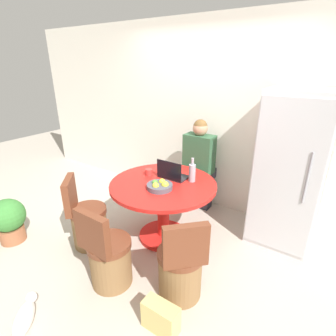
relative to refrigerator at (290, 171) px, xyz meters
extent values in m
plane|color=#B2A899|center=(-1.22, -1.08, -0.89)|extent=(12.00, 12.00, 0.00)
cube|color=silver|center=(-1.22, 0.37, 0.41)|extent=(7.00, 0.06, 2.60)
cube|color=silver|center=(0.00, 0.01, 0.00)|extent=(0.68, 0.63, 1.78)
cube|color=silver|center=(0.00, -0.31, 0.00)|extent=(0.66, 0.01, 1.67)
cylinder|color=gray|center=(0.20, -0.33, 0.09)|extent=(0.02, 0.02, 0.53)
cylinder|color=red|center=(-1.19, -0.78, -0.87)|extent=(0.60, 0.60, 0.05)
cylinder|color=red|center=(-1.19, -0.78, -0.51)|extent=(0.14, 0.14, 0.65)
cylinder|color=red|center=(-1.19, -0.78, -0.17)|extent=(1.22, 1.22, 0.04)
cylinder|color=brown|center=(-0.57, -1.40, -0.68)|extent=(0.39, 0.39, 0.42)
cylinder|color=brown|center=(-0.57, -1.40, -0.44)|extent=(0.42, 0.42, 0.06)
cube|color=brown|center=(-0.45, -1.51, -0.22)|extent=(0.32, 0.32, 0.38)
cylinder|color=brown|center=(-1.83, -1.37, -0.68)|extent=(0.39, 0.39, 0.42)
cylinder|color=brown|center=(-1.83, -1.37, -0.44)|extent=(0.42, 0.42, 0.06)
cube|color=brown|center=(-1.95, -1.48, -0.22)|extent=(0.31, 0.32, 0.38)
cylinder|color=brown|center=(-1.20, -1.65, -0.68)|extent=(0.39, 0.39, 0.42)
cylinder|color=brown|center=(-1.20, -1.65, -0.44)|extent=(0.42, 0.42, 0.06)
cube|color=brown|center=(-1.20, -1.82, -0.22)|extent=(0.38, 0.07, 0.38)
cube|color=#2D2D38|center=(-1.15, 0.15, -0.65)|extent=(0.28, 0.16, 0.48)
cube|color=#2D2D38|center=(-1.15, 0.09, -0.34)|extent=(0.32, 0.36, 0.14)
cube|color=#2D5638|center=(-1.15, 0.01, -0.01)|extent=(0.40, 0.22, 0.52)
sphere|color=tan|center=(-1.15, 0.01, 0.34)|extent=(0.20, 0.20, 0.20)
sphere|color=brown|center=(-1.15, 0.01, 0.36)|extent=(0.18, 0.18, 0.18)
cube|color=#232328|center=(-1.17, -0.58, -0.14)|extent=(0.33, 0.22, 0.02)
cube|color=black|center=(-1.17, -0.68, -0.02)|extent=(0.33, 0.01, 0.21)
cylinder|color=#4C4C56|center=(-1.13, -0.93, -0.12)|extent=(0.28, 0.28, 0.05)
sphere|color=gold|center=(-1.07, -0.91, -0.09)|extent=(0.08, 0.08, 0.08)
sphere|color=gold|center=(-1.14, -0.86, -0.09)|extent=(0.07, 0.07, 0.07)
sphere|color=#4C9333|center=(-1.19, -0.93, -0.09)|extent=(0.07, 0.07, 0.07)
sphere|color=gold|center=(-1.14, -0.99, -0.09)|extent=(0.07, 0.07, 0.07)
cylinder|color=#B2332D|center=(-1.46, -0.70, -0.11)|extent=(0.09, 0.09, 0.08)
cylinder|color=#9999A3|center=(-0.94, -0.56, -0.05)|extent=(0.08, 0.08, 0.20)
cylinder|color=#9999A3|center=(-0.94, -0.56, 0.10)|extent=(0.03, 0.03, 0.08)
ellipsoid|color=white|center=(-1.43, -2.40, -0.80)|extent=(0.31, 0.33, 0.19)
sphere|color=white|center=(-1.55, -2.27, -0.77)|extent=(0.09, 0.09, 0.09)
cylinder|color=white|center=(-1.34, -2.51, -0.78)|extent=(0.12, 0.13, 0.11)
cylinder|color=#935638|center=(-2.66, -1.87, -0.80)|extent=(0.28, 0.28, 0.19)
sphere|color=#387A33|center=(-2.66, -1.87, -0.54)|extent=(0.39, 0.39, 0.39)
cube|color=tan|center=(-0.50, -1.79, -0.76)|extent=(0.30, 0.14, 0.26)
camera|label=1|loc=(0.38, -3.00, 1.13)|focal=28.00mm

